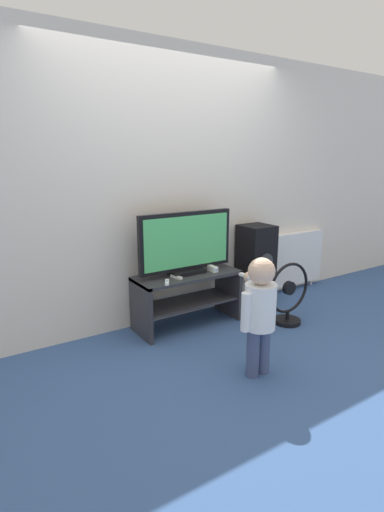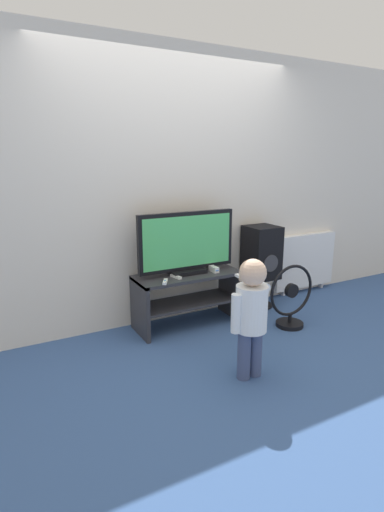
{
  "view_description": "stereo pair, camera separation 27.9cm",
  "coord_description": "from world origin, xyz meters",
  "px_view_note": "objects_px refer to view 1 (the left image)",
  "views": [
    {
      "loc": [
        -1.92,
        -2.85,
        1.59
      ],
      "look_at": [
        0.0,
        0.12,
        0.71
      ],
      "focal_mm": 28.0,
      "sensor_mm": 36.0,
      "label": 1
    },
    {
      "loc": [
        -1.69,
        -2.99,
        1.59
      ],
      "look_at": [
        0.0,
        0.12,
        0.71
      ],
      "focal_mm": 28.0,
      "sensor_mm": 36.0,
      "label": 2
    }
  ],
  "objects_px": {
    "remote_secondary": "(176,277)",
    "child": "(259,307)",
    "game_console": "(211,268)",
    "remote_primary": "(167,282)",
    "floor_fan": "(289,297)",
    "radiator": "(295,259)",
    "speaker_tower": "(256,253)",
    "television": "(186,244)"
  },
  "relations": [
    {
      "from": "remote_secondary",
      "to": "child",
      "type": "distance_m",
      "value": 0.98
    },
    {
      "from": "game_console",
      "to": "remote_primary",
      "type": "distance_m",
      "value": 0.57
    },
    {
      "from": "floor_fan",
      "to": "radiator",
      "type": "height_order",
      "value": "radiator"
    },
    {
      "from": "remote_secondary",
      "to": "speaker_tower",
      "type": "bearing_deg",
      "value": 7.22
    },
    {
      "from": "remote_secondary",
      "to": "radiator",
      "type": "height_order",
      "value": "radiator"
    },
    {
      "from": "floor_fan",
      "to": "radiator",
      "type": "xyz_separation_m",
      "value": [
        0.84,
        0.72,
        0.11
      ]
    },
    {
      "from": "remote_primary",
      "to": "floor_fan",
      "type": "xyz_separation_m",
      "value": [
        1.15,
        -0.34,
        -0.25
      ]
    },
    {
      "from": "remote_primary",
      "to": "speaker_tower",
      "type": "xyz_separation_m",
      "value": [
        1.23,
        0.23,
        0.05
      ]
    },
    {
      "from": "child",
      "to": "speaker_tower",
      "type": "xyz_separation_m",
      "value": [
        0.96,
        1.11,
        0.05
      ]
    },
    {
      "from": "child",
      "to": "floor_fan",
      "type": "xyz_separation_m",
      "value": [
        0.89,
        0.54,
        -0.26
      ]
    },
    {
      "from": "game_console",
      "to": "remote_primary",
      "type": "relative_size",
      "value": 1.32
    },
    {
      "from": "speaker_tower",
      "to": "radiator",
      "type": "distance_m",
      "value": 0.81
    },
    {
      "from": "game_console",
      "to": "speaker_tower",
      "type": "distance_m",
      "value": 0.68
    },
    {
      "from": "remote_primary",
      "to": "floor_fan",
      "type": "height_order",
      "value": "floor_fan"
    },
    {
      "from": "child",
      "to": "game_console",
      "type": "bearing_deg",
      "value": 73.88
    },
    {
      "from": "television",
      "to": "remote_primary",
      "type": "xyz_separation_m",
      "value": [
        -0.31,
        -0.17,
        -0.28
      ]
    },
    {
      "from": "game_console",
      "to": "remote_secondary",
      "type": "height_order",
      "value": "game_console"
    },
    {
      "from": "floor_fan",
      "to": "radiator",
      "type": "distance_m",
      "value": 1.11
    },
    {
      "from": "remote_primary",
      "to": "remote_secondary",
      "type": "bearing_deg",
      "value": 31.4
    },
    {
      "from": "television",
      "to": "radiator",
      "type": "distance_m",
      "value": 1.75
    },
    {
      "from": "game_console",
      "to": "radiator",
      "type": "relative_size",
      "value": 0.2
    },
    {
      "from": "remote_secondary",
      "to": "floor_fan",
      "type": "distance_m",
      "value": 1.12
    },
    {
      "from": "game_console",
      "to": "remote_primary",
      "type": "xyz_separation_m",
      "value": [
        -0.56,
        -0.12,
        -0.02
      ]
    },
    {
      "from": "television",
      "to": "remote_secondary",
      "type": "distance_m",
      "value": 0.33
    },
    {
      "from": "floor_fan",
      "to": "remote_primary",
      "type": "bearing_deg",
      "value": 163.33
    },
    {
      "from": "television",
      "to": "remote_secondary",
      "type": "relative_size",
      "value": 7.21
    },
    {
      "from": "remote_primary",
      "to": "child",
      "type": "bearing_deg",
      "value": -73.29
    },
    {
      "from": "speaker_tower",
      "to": "remote_secondary",
      "type": "bearing_deg",
      "value": -172.78
    },
    {
      "from": "radiator",
      "to": "floor_fan",
      "type": "bearing_deg",
      "value": -139.7
    },
    {
      "from": "television",
      "to": "floor_fan",
      "type": "bearing_deg",
      "value": -31.49
    },
    {
      "from": "game_console",
      "to": "child",
      "type": "height_order",
      "value": "child"
    },
    {
      "from": "game_console",
      "to": "floor_fan",
      "type": "height_order",
      "value": "floor_fan"
    },
    {
      "from": "remote_secondary",
      "to": "child",
      "type": "height_order",
      "value": "child"
    },
    {
      "from": "speaker_tower",
      "to": "television",
      "type": "bearing_deg",
      "value": -176.61
    },
    {
      "from": "television",
      "to": "radiator",
      "type": "xyz_separation_m",
      "value": [
        1.69,
        0.2,
        -0.42
      ]
    },
    {
      "from": "remote_secondary",
      "to": "floor_fan",
      "type": "bearing_deg",
      "value": -23.49
    },
    {
      "from": "remote_primary",
      "to": "radiator",
      "type": "xyz_separation_m",
      "value": [
        2.0,
        0.37,
        -0.15
      ]
    },
    {
      "from": "game_console",
      "to": "radiator",
      "type": "height_order",
      "value": "radiator"
    },
    {
      "from": "remote_primary",
      "to": "floor_fan",
      "type": "relative_size",
      "value": 0.21
    },
    {
      "from": "television",
      "to": "floor_fan",
      "type": "xyz_separation_m",
      "value": [
        0.85,
        -0.52,
        -0.53
      ]
    },
    {
      "from": "television",
      "to": "child",
      "type": "xyz_separation_m",
      "value": [
        -0.04,
        -1.06,
        -0.27
      ]
    },
    {
      "from": "television",
      "to": "radiator",
      "type": "height_order",
      "value": "television"
    }
  ]
}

